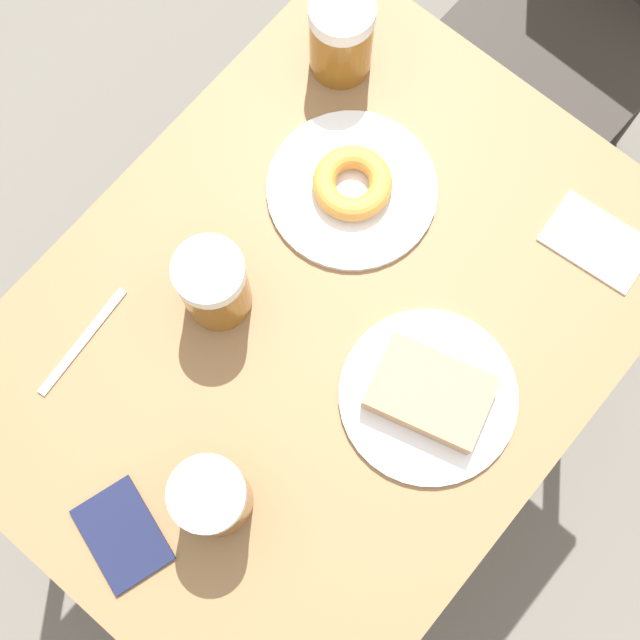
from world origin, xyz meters
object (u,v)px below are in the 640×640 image
at_px(plate_with_cake, 429,395).
at_px(passport_near_edge, 123,535).
at_px(beer_mug_center, 214,285).
at_px(beer_mug_right, 213,497).
at_px(fork, 83,341).
at_px(beer_mug_left, 341,36).
at_px(napkin_folded, 597,242).
at_px(plate_with_donut, 352,187).

distance_m(plate_with_cake, passport_near_edge, 0.44).
distance_m(plate_with_cake, beer_mug_center, 0.32).
bearing_deg(beer_mug_right, fork, 172.01).
relative_size(beer_mug_center, passport_near_edge, 0.96).
bearing_deg(plate_with_cake, passport_near_edge, -115.56).
distance_m(beer_mug_left, beer_mug_center, 0.41).
bearing_deg(napkin_folded, fork, -128.50).
bearing_deg(beer_mug_center, beer_mug_right, -48.44).
bearing_deg(fork, napkin_folded, 51.50).
distance_m(beer_mug_left, passport_near_edge, 0.75).
height_order(beer_mug_left, beer_mug_right, same).
xyz_separation_m(plate_with_donut, beer_mug_left, (-0.14, 0.15, 0.06)).
relative_size(plate_with_cake, plate_with_donut, 0.99).
relative_size(beer_mug_left, beer_mug_right, 1.00).
relative_size(plate_with_donut, beer_mug_left, 1.75).
height_order(plate_with_donut, beer_mug_left, beer_mug_left).
relative_size(beer_mug_left, fork, 0.78).
distance_m(plate_with_donut, napkin_folded, 0.36).
height_order(plate_with_cake, plate_with_donut, plate_with_cake).
distance_m(plate_with_cake, napkin_folded, 0.33).
height_order(beer_mug_center, passport_near_edge, beer_mug_center).
height_order(plate_with_cake, beer_mug_right, beer_mug_right).
relative_size(beer_mug_right, napkin_folded, 0.92).
relative_size(plate_with_cake, beer_mug_left, 1.73).
bearing_deg(beer_mug_right, beer_mug_left, 115.92).
bearing_deg(passport_near_edge, fork, 145.19).
height_order(plate_with_cake, beer_mug_left, beer_mug_left).
xyz_separation_m(beer_mug_center, fork, (-0.10, -0.17, -0.07)).
bearing_deg(beer_mug_left, napkin_folded, 1.80).
xyz_separation_m(plate_with_donut, napkin_folded, (0.32, 0.16, -0.01)).
xyz_separation_m(fork, passport_near_edge, (0.22, -0.15, 0.00)).
bearing_deg(beer_mug_left, beer_mug_right, -64.08).
bearing_deg(fork, passport_near_edge, -34.81).
bearing_deg(passport_near_edge, beer_mug_center, 110.04).
bearing_deg(plate_with_cake, beer_mug_right, -113.49).
height_order(plate_with_cake, beer_mug_center, beer_mug_center).
distance_m(plate_with_donut, beer_mug_left, 0.21).
bearing_deg(plate_with_donut, fork, -108.85).
xyz_separation_m(beer_mug_center, passport_near_edge, (0.12, -0.32, -0.07)).
relative_size(beer_mug_center, napkin_folded, 0.92).
xyz_separation_m(beer_mug_right, passport_near_edge, (-0.07, -0.11, -0.07)).
height_order(beer_mug_left, fork, beer_mug_left).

